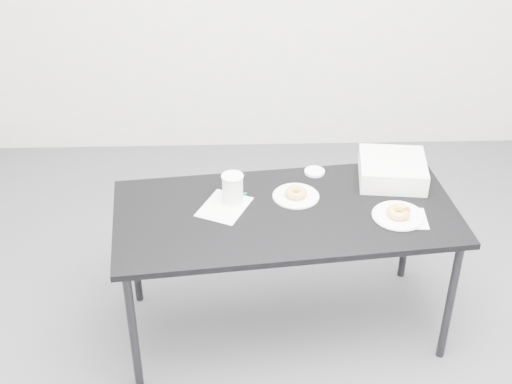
{
  "coord_description": "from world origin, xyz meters",
  "views": [
    {
      "loc": [
        -0.13,
        -2.62,
        2.57
      ],
      "look_at": [
        -0.05,
        0.02,
        0.86
      ],
      "focal_mm": 50.0,
      "sensor_mm": 36.0,
      "label": 1
    }
  ],
  "objects_px": {
    "pen": "(235,195)",
    "bakery_box": "(392,170)",
    "plate_near": "(398,216)",
    "plate_far": "(296,196)",
    "scorecard": "(224,207)",
    "coffee_cup": "(233,188)",
    "donut_far": "(296,192)",
    "donut_near": "(399,212)",
    "table": "(286,220)"
  },
  "relations": [
    {
      "from": "pen",
      "to": "bakery_box",
      "type": "relative_size",
      "value": 0.36
    },
    {
      "from": "plate_near",
      "to": "plate_far",
      "type": "xyz_separation_m",
      "value": [
        -0.45,
        0.18,
        -0.0
      ]
    },
    {
      "from": "plate_far",
      "to": "scorecard",
      "type": "bearing_deg",
      "value": -167.28
    },
    {
      "from": "plate_far",
      "to": "coffee_cup",
      "type": "relative_size",
      "value": 1.53
    },
    {
      "from": "donut_far",
      "to": "pen",
      "type": "bearing_deg",
      "value": 178.09
    },
    {
      "from": "plate_near",
      "to": "bakery_box",
      "type": "relative_size",
      "value": 0.75
    },
    {
      "from": "scorecard",
      "to": "donut_near",
      "type": "distance_m",
      "value": 0.8
    },
    {
      "from": "donut_near",
      "to": "pen",
      "type": "bearing_deg",
      "value": 165.43
    },
    {
      "from": "scorecard",
      "to": "pen",
      "type": "xyz_separation_m",
      "value": [
        0.05,
        0.09,
        0.0
      ]
    },
    {
      "from": "plate_near",
      "to": "donut_far",
      "type": "bearing_deg",
      "value": 157.99
    },
    {
      "from": "plate_far",
      "to": "donut_far",
      "type": "distance_m",
      "value": 0.02
    },
    {
      "from": "coffee_cup",
      "to": "table",
      "type": "bearing_deg",
      "value": -19.03
    },
    {
      "from": "donut_far",
      "to": "coffee_cup",
      "type": "height_order",
      "value": "coffee_cup"
    },
    {
      "from": "coffee_cup",
      "to": "donut_near",
      "type": "bearing_deg",
      "value": -11.34
    },
    {
      "from": "coffee_cup",
      "to": "bakery_box",
      "type": "xyz_separation_m",
      "value": [
        0.78,
        0.18,
        -0.02
      ]
    },
    {
      "from": "coffee_cup",
      "to": "plate_far",
      "type": "bearing_deg",
      "value": 6.15
    },
    {
      "from": "pen",
      "to": "donut_near",
      "type": "height_order",
      "value": "donut_near"
    },
    {
      "from": "table",
      "to": "donut_far",
      "type": "distance_m",
      "value": 0.15
    },
    {
      "from": "table",
      "to": "donut_near",
      "type": "height_order",
      "value": "donut_near"
    },
    {
      "from": "pen",
      "to": "donut_far",
      "type": "relative_size",
      "value": 1.1
    },
    {
      "from": "table",
      "to": "coffee_cup",
      "type": "xyz_separation_m",
      "value": [
        -0.24,
        0.08,
        0.13
      ]
    },
    {
      "from": "scorecard",
      "to": "plate_near",
      "type": "height_order",
      "value": "plate_near"
    },
    {
      "from": "scorecard",
      "to": "pen",
      "type": "distance_m",
      "value": 0.1
    },
    {
      "from": "scorecard",
      "to": "plate_far",
      "type": "relative_size",
      "value": 1.11
    },
    {
      "from": "donut_near",
      "to": "bakery_box",
      "type": "distance_m",
      "value": 0.33
    },
    {
      "from": "donut_far",
      "to": "bakery_box",
      "type": "distance_m",
      "value": 0.51
    },
    {
      "from": "scorecard",
      "to": "plate_near",
      "type": "relative_size",
      "value": 1.03
    },
    {
      "from": "scorecard",
      "to": "bakery_box",
      "type": "bearing_deg",
      "value": 40.15
    },
    {
      "from": "plate_near",
      "to": "coffee_cup",
      "type": "xyz_separation_m",
      "value": [
        -0.75,
        0.15,
        0.07
      ]
    },
    {
      "from": "scorecard",
      "to": "plate_far",
      "type": "xyz_separation_m",
      "value": [
        0.34,
        0.08,
        0.0
      ]
    },
    {
      "from": "donut_near",
      "to": "coffee_cup",
      "type": "height_order",
      "value": "coffee_cup"
    },
    {
      "from": "table",
      "to": "donut_far",
      "type": "height_order",
      "value": "donut_far"
    },
    {
      "from": "donut_near",
      "to": "plate_far",
      "type": "height_order",
      "value": "donut_near"
    },
    {
      "from": "pen",
      "to": "scorecard",
      "type": "bearing_deg",
      "value": -138.54
    },
    {
      "from": "scorecard",
      "to": "bakery_box",
      "type": "relative_size",
      "value": 0.78
    },
    {
      "from": "plate_near",
      "to": "bakery_box",
      "type": "bearing_deg",
      "value": 84.55
    },
    {
      "from": "donut_far",
      "to": "bakery_box",
      "type": "bearing_deg",
      "value": 16.69
    },
    {
      "from": "scorecard",
      "to": "bakery_box",
      "type": "distance_m",
      "value": 0.85
    },
    {
      "from": "scorecard",
      "to": "coffee_cup",
      "type": "distance_m",
      "value": 0.09
    },
    {
      "from": "scorecard",
      "to": "coffee_cup",
      "type": "relative_size",
      "value": 1.7
    },
    {
      "from": "pen",
      "to": "donut_near",
      "type": "distance_m",
      "value": 0.76
    },
    {
      "from": "scorecard",
      "to": "coffee_cup",
      "type": "height_order",
      "value": "coffee_cup"
    },
    {
      "from": "plate_far",
      "to": "plate_near",
      "type": "bearing_deg",
      "value": -22.01
    },
    {
      "from": "scorecard",
      "to": "plate_far",
      "type": "distance_m",
      "value": 0.35
    },
    {
      "from": "donut_near",
      "to": "bakery_box",
      "type": "xyz_separation_m",
      "value": [
        0.03,
        0.33,
        0.02
      ]
    },
    {
      "from": "pen",
      "to": "bakery_box",
      "type": "distance_m",
      "value": 0.78
    },
    {
      "from": "coffee_cup",
      "to": "scorecard",
      "type": "bearing_deg",
      "value": -132.18
    },
    {
      "from": "donut_far",
      "to": "coffee_cup",
      "type": "bearing_deg",
      "value": -173.85
    },
    {
      "from": "scorecard",
      "to": "pen",
      "type": "relative_size",
      "value": 2.15
    },
    {
      "from": "table",
      "to": "donut_near",
      "type": "xyz_separation_m",
      "value": [
        0.51,
        -0.07,
        0.08
      ]
    }
  ]
}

